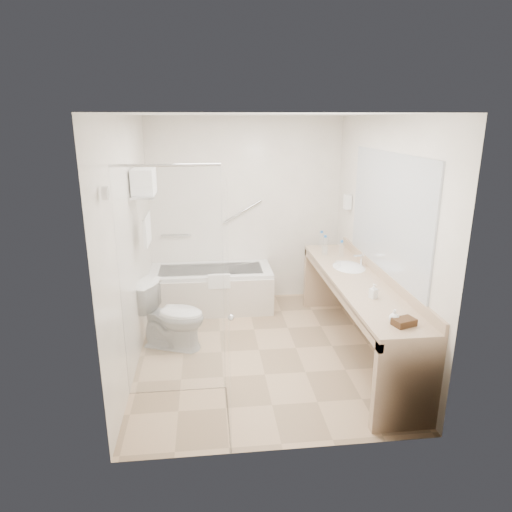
{
  "coord_description": "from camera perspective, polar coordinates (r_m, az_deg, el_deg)",
  "views": [
    {
      "loc": [
        -0.53,
        -4.51,
        2.47
      ],
      "look_at": [
        0.0,
        0.3,
        1.0
      ],
      "focal_mm": 32.0,
      "sensor_mm": 36.0,
      "label": 1
    }
  ],
  "objects": [
    {
      "name": "amenity_basket",
      "position": [
        3.93,
        18.01,
        -7.85
      ],
      "size": [
        0.21,
        0.17,
        0.06
      ],
      "primitive_type": "cube",
      "rotation": [
        0.0,
        0.0,
        0.31
      ],
      "color": "#432A18",
      "rests_on": "vanity_counter"
    },
    {
      "name": "shower_enclosure",
      "position": [
        3.85,
        -7.38,
        -4.63
      ],
      "size": [
        0.96,
        0.91,
        2.11
      ],
      "color": "silver",
      "rests_on": "floor"
    },
    {
      "name": "water_bottle_right",
      "position": [
        6.0,
        8.18,
        2.03
      ],
      "size": [
        0.07,
        0.07,
        0.22
      ],
      "rotation": [
        0.0,
        0.0,
        0.16
      ],
      "color": "silver",
      "rests_on": "vanity_counter"
    },
    {
      "name": "drinking_glass_far",
      "position": [
        5.68,
        8.6,
        0.65
      ],
      "size": [
        0.08,
        0.08,
        0.1
      ],
      "primitive_type": "cylinder",
      "rotation": [
        0.0,
        0.0,
        0.12
      ],
      "color": "silver",
      "rests_on": "vanity_counter"
    },
    {
      "name": "mirror",
      "position": [
        4.81,
        16.13,
        5.22
      ],
      "size": [
        0.02,
        2.0,
        1.2
      ],
      "primitive_type": "cube",
      "color": "#ADB3B9",
      "rests_on": "wall_right"
    },
    {
      "name": "sink",
      "position": [
        5.28,
        11.52,
        -1.66
      ],
      "size": [
        0.4,
        0.52,
        0.14
      ],
      "primitive_type": "ellipsoid",
      "color": "silver",
      "rests_on": "vanity_counter"
    },
    {
      "name": "drinking_glass_near",
      "position": [
        5.18,
        10.18,
        -1.08
      ],
      "size": [
        0.09,
        0.09,
        0.09
      ],
      "primitive_type": "cylinder",
      "rotation": [
        0.0,
        0.0,
        -0.32
      ],
      "color": "silver",
      "rests_on": "vanity_counter"
    },
    {
      "name": "towel_shelf",
      "position": [
        4.95,
        -13.78,
        8.1
      ],
      "size": [
        0.24,
        0.55,
        0.81
      ],
      "color": "silver",
      "rests_on": "wall_left"
    },
    {
      "name": "vanity_counter",
      "position": [
        4.98,
        12.44,
        -5.09
      ],
      "size": [
        0.55,
        2.7,
        0.95
      ],
      "color": "tan",
      "rests_on": "floor"
    },
    {
      "name": "wall_back",
      "position": [
        6.25,
        -1.31,
        5.64
      ],
      "size": [
        2.6,
        0.1,
        2.5
      ],
      "primitive_type": "cube",
      "color": "silver",
      "rests_on": "ground"
    },
    {
      "name": "bathtub",
      "position": [
        6.15,
        -5.6,
        -4.08
      ],
      "size": [
        1.6,
        0.73,
        0.59
      ],
      "color": "silver",
      "rests_on": "floor"
    },
    {
      "name": "water_bottle_left",
      "position": [
        5.79,
        8.63,
        1.45
      ],
      "size": [
        0.07,
        0.07,
        0.22
      ],
      "rotation": [
        0.0,
        0.0,
        -0.41
      ],
      "color": "silver",
      "rests_on": "vanity_counter"
    },
    {
      "name": "hairdryer_unit",
      "position": [
        5.93,
        11.37,
        6.65
      ],
      "size": [
        0.08,
        0.1,
        0.18
      ],
      "primitive_type": "cube",
      "color": "silver",
      "rests_on": "wall_right"
    },
    {
      "name": "grab_bar_short",
      "position": [
        6.27,
        -9.95,
        2.61
      ],
      "size": [
        0.4,
        0.03,
        0.03
      ],
      "primitive_type": "cylinder",
      "rotation": [
        0.0,
        1.57,
        0.0
      ],
      "color": "silver",
      "rests_on": "wall_back"
    },
    {
      "name": "wall_front",
      "position": [
        3.2,
        3.74,
        -5.54
      ],
      "size": [
        2.6,
        0.1,
        2.5
      ],
      "primitive_type": "cube",
      "color": "silver",
      "rests_on": "ground"
    },
    {
      "name": "floor",
      "position": [
        5.17,
        0.37,
        -11.65
      ],
      "size": [
        3.2,
        3.2,
        0.0
      ],
      "primitive_type": "plane",
      "color": "tan",
      "rests_on": "ground"
    },
    {
      "name": "soap_bottle_b",
      "position": [
        3.95,
        16.9,
        -7.37
      ],
      "size": [
        0.1,
        0.12,
        0.09
      ],
      "primitive_type": "imported",
      "rotation": [
        0.0,
        0.0,
        -0.07
      ],
      "color": "silver",
      "rests_on": "vanity_counter"
    },
    {
      "name": "wall_right",
      "position": [
        5.02,
        15.33,
        2.22
      ],
      "size": [
        0.1,
        3.2,
        2.5
      ],
      "primitive_type": "cube",
      "color": "silver",
      "rests_on": "ground"
    },
    {
      "name": "toilet",
      "position": [
        5.17,
        -10.48,
        -7.34
      ],
      "size": [
        0.86,
        0.67,
        0.74
      ],
      "primitive_type": "imported",
      "rotation": [
        0.0,
        0.0,
        1.19
      ],
      "color": "silver",
      "rests_on": "floor"
    },
    {
      "name": "water_bottle_mid",
      "position": [
        5.63,
        10.63,
        0.86
      ],
      "size": [
        0.06,
        0.06,
        0.2
      ],
      "rotation": [
        0.0,
        0.0,
        0.18
      ],
      "color": "silver",
      "rests_on": "vanity_counter"
    },
    {
      "name": "grab_bar_long",
      "position": [
        6.21,
        -1.74,
        5.56
      ],
      "size": [
        0.53,
        0.03,
        0.33
      ],
      "primitive_type": "cylinder",
      "rotation": [
        0.0,
        1.05,
        0.0
      ],
      "color": "silver",
      "rests_on": "wall_back"
    },
    {
      "name": "faucet",
      "position": [
        5.29,
        13.09,
        -0.47
      ],
      "size": [
        0.03,
        0.03,
        0.14
      ],
      "primitive_type": "cylinder",
      "color": "silver",
      "rests_on": "vanity_counter"
    },
    {
      "name": "soap_bottle_a",
      "position": [
        4.42,
        14.46,
        -4.73
      ],
      "size": [
        0.11,
        0.15,
        0.06
      ],
      "primitive_type": "imported",
      "rotation": [
        0.0,
        0.0,
        0.4
      ],
      "color": "silver",
      "rests_on": "vanity_counter"
    },
    {
      "name": "wall_left",
      "position": [
        4.73,
        -15.43,
        1.35
      ],
      "size": [
        0.1,
        3.2,
        2.5
      ],
      "primitive_type": "cube",
      "color": "silver",
      "rests_on": "ground"
    },
    {
      "name": "ceiling",
      "position": [
        4.54,
        0.43,
        17.28
      ],
      "size": [
        2.6,
        3.2,
        0.1
      ],
      "primitive_type": "cube",
      "color": "white",
      "rests_on": "wall_back"
    }
  ]
}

